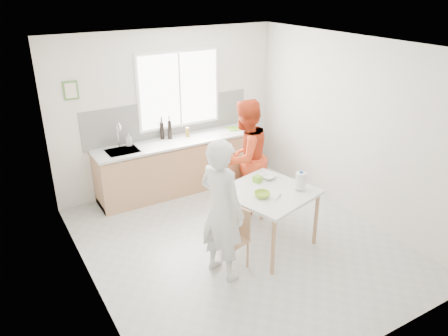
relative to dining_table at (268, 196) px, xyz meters
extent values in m
plane|color=#B7B7B2|center=(-0.32, 0.22, -0.74)|extent=(4.50, 4.50, 0.00)
plane|color=silver|center=(-0.32, 2.47, 0.61)|extent=(4.00, 0.00, 4.00)
plane|color=silver|center=(-0.32, -2.03, 0.61)|extent=(4.00, 0.00, 4.00)
plane|color=silver|center=(-2.32, 0.22, 0.61)|extent=(0.00, 4.50, 4.50)
plane|color=silver|center=(1.68, 0.22, 0.61)|extent=(0.00, 4.50, 4.50)
plane|color=white|center=(-0.32, 0.22, 1.96)|extent=(4.50, 4.50, 0.00)
cube|color=white|center=(-0.12, 2.45, 0.96)|extent=(1.50, 0.03, 1.30)
cube|color=white|center=(-0.12, 2.43, 0.96)|extent=(1.40, 0.02, 1.20)
cube|color=white|center=(-0.12, 2.43, 0.96)|extent=(0.03, 0.03, 1.20)
cube|color=white|center=(-0.32, 2.46, 0.48)|extent=(3.00, 0.02, 0.65)
cube|color=#51803A|center=(-1.87, 2.45, 1.16)|extent=(0.22, 0.02, 0.28)
cube|color=beige|center=(-1.87, 2.44, 1.16)|extent=(0.16, 0.01, 0.22)
cube|color=tan|center=(-0.32, 2.17, -0.31)|extent=(2.80, 0.60, 0.86)
cube|color=#3F3326|center=(-0.32, 2.17, -0.69)|extent=(2.80, 0.54, 0.10)
cube|color=silver|center=(-0.32, 2.17, 0.16)|extent=(2.84, 0.64, 0.04)
cube|color=#A5A5AA|center=(-1.27, 2.17, 0.16)|extent=(0.50, 0.40, 0.03)
cylinder|color=silver|center=(-1.27, 2.33, 0.36)|extent=(0.02, 0.02, 0.36)
torus|color=silver|center=(-1.27, 2.26, 0.54)|extent=(0.02, 0.18, 0.18)
cube|color=silver|center=(0.00, 0.00, 0.06)|extent=(1.33, 1.33, 0.04)
cylinder|color=tan|center=(-0.33, -0.58, -0.36)|extent=(0.05, 0.05, 0.77)
cylinder|color=tan|center=(-0.58, 0.33, -0.36)|extent=(0.05, 0.05, 0.77)
cylinder|color=tan|center=(0.58, -0.33, -0.36)|extent=(0.05, 0.05, 0.77)
cylinder|color=tan|center=(0.33, 0.58, -0.36)|extent=(0.05, 0.05, 0.77)
cube|color=tan|center=(-0.72, -0.20, -0.34)|extent=(0.46, 0.46, 0.04)
cube|color=tan|center=(-0.56, -0.15, -0.12)|extent=(0.12, 0.35, 0.40)
cylinder|color=tan|center=(-0.92, -0.09, -0.55)|extent=(0.03, 0.03, 0.39)
cylinder|color=tan|center=(-0.84, -0.40, -0.55)|extent=(0.03, 0.03, 0.39)
cylinder|color=tan|center=(-0.61, 0.00, -0.55)|extent=(0.03, 0.03, 0.39)
cylinder|color=tan|center=(-0.52, -0.31, -0.55)|extent=(0.03, 0.03, 0.39)
cube|color=tan|center=(0.14, 0.82, -0.30)|extent=(0.51, 0.51, 0.04)
cube|color=tan|center=(0.09, 1.00, -0.06)|extent=(0.39, 0.13, 0.44)
cylinder|color=tan|center=(0.01, 0.60, -0.53)|extent=(0.04, 0.04, 0.43)
cylinder|color=tan|center=(0.36, 0.69, -0.53)|extent=(0.04, 0.04, 0.43)
cylinder|color=tan|center=(-0.08, 0.94, -0.53)|extent=(0.04, 0.04, 0.43)
cylinder|color=tan|center=(0.26, 1.04, -0.53)|extent=(0.04, 0.04, 0.43)
imported|color=silver|center=(-0.86, -0.24, 0.15)|extent=(0.59, 0.75, 1.80)
imported|color=red|center=(0.26, 0.98, 0.16)|extent=(1.03, 0.90, 1.81)
imported|color=#9BC42D|center=(-0.18, -0.10, 0.12)|extent=(0.26, 0.26, 0.07)
imported|color=white|center=(0.22, 0.32, 0.11)|extent=(0.28, 0.28, 0.06)
cylinder|color=white|center=(0.38, -0.18, 0.22)|extent=(0.14, 0.14, 0.23)
cylinder|color=blue|center=(0.38, -0.18, 0.34)|extent=(0.05, 0.05, 0.03)
torus|color=white|center=(0.45, -0.18, 0.24)|extent=(0.11, 0.05, 0.11)
cube|color=#75BB2B|center=(0.02, 0.30, 0.13)|extent=(0.12, 0.12, 0.09)
cylinder|color=#A5A5AA|center=(-0.02, -0.23, 0.10)|extent=(0.14, 0.10, 0.01)
cube|color=#70B62A|center=(0.87, 2.18, 0.18)|extent=(0.40, 0.32, 0.01)
cylinder|color=black|center=(-0.39, 2.30, 0.34)|extent=(0.07, 0.07, 0.32)
cylinder|color=black|center=(-0.50, 2.36, 0.33)|extent=(0.07, 0.07, 0.30)
cylinder|color=olive|center=(-0.09, 2.24, 0.26)|extent=(0.06, 0.06, 0.16)
imported|color=#999999|center=(-1.09, 2.34, 0.27)|extent=(0.12, 0.12, 0.20)
camera|label=1|loc=(-3.15, -4.16, 2.70)|focal=35.00mm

